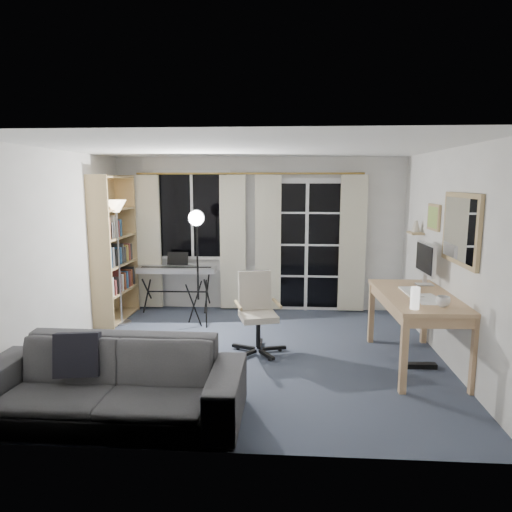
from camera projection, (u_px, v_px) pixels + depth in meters
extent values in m
cube|color=#3C4458|center=(249.00, 355.00, 5.43)|extent=(4.50, 4.00, 0.02)
cube|color=white|center=(193.00, 215.00, 7.20)|extent=(1.20, 0.06, 1.40)
cube|color=black|center=(192.00, 216.00, 7.17)|extent=(1.10, 0.02, 1.30)
cube|color=white|center=(192.00, 216.00, 7.16)|extent=(0.04, 0.03, 1.30)
cube|color=white|center=(306.00, 246.00, 7.16)|extent=(1.32, 0.06, 2.11)
cube|color=black|center=(287.00, 246.00, 7.15)|extent=(0.55, 0.02, 1.95)
cube|color=black|center=(326.00, 247.00, 7.11)|extent=(0.55, 0.02, 1.95)
cube|color=white|center=(306.00, 247.00, 7.12)|extent=(0.05, 0.04, 2.05)
cube|color=white|center=(306.00, 276.00, 7.20)|extent=(1.15, 0.03, 0.03)
cube|color=white|center=(307.00, 245.00, 7.12)|extent=(1.15, 0.03, 0.03)
cube|color=white|center=(307.00, 213.00, 7.04)|extent=(1.15, 0.03, 0.03)
cylinder|color=gold|center=(249.00, 173.00, 6.96)|extent=(3.50, 0.03, 0.03)
cube|color=beige|center=(148.00, 242.00, 7.22)|extent=(0.40, 0.07, 2.10)
cube|color=beige|center=(233.00, 243.00, 7.13)|extent=(0.40, 0.07, 2.10)
cube|color=beige|center=(268.00, 243.00, 7.09)|extent=(0.40, 0.07, 2.10)
cube|color=beige|center=(352.00, 244.00, 7.01)|extent=(0.40, 0.07, 2.10)
cube|color=#A38256|center=(99.00, 254.00, 6.19)|extent=(0.34, 0.05, 2.12)
cube|color=#A38256|center=(126.00, 244.00, 7.13)|extent=(0.34, 0.05, 2.12)
cube|color=#A38256|center=(103.00, 248.00, 6.68)|extent=(0.07, 0.96, 2.12)
cube|color=#A38256|center=(117.00, 316.00, 6.83)|extent=(0.38, 0.97, 0.03)
cube|color=#A38256|center=(116.00, 291.00, 6.76)|extent=(0.38, 0.97, 0.03)
cube|color=#A38256|center=(114.00, 264.00, 6.70)|extent=(0.38, 0.97, 0.03)
cube|color=#A38256|center=(113.00, 237.00, 6.63)|extent=(0.38, 0.97, 0.03)
cube|color=#A38256|center=(111.00, 209.00, 6.56)|extent=(0.38, 0.97, 0.03)
cube|color=#A38256|center=(110.00, 177.00, 6.49)|extent=(0.38, 0.97, 0.03)
cube|color=silver|center=(105.00, 287.00, 6.35)|extent=(0.24, 0.07, 0.27)
cube|color=brown|center=(108.00, 287.00, 6.46)|extent=(0.24, 0.05, 0.22)
cube|color=#3A3A3A|center=(111.00, 285.00, 6.54)|extent=(0.24, 0.05, 0.25)
cube|color=brown|center=(113.00, 281.00, 6.61)|extent=(0.24, 0.05, 0.32)
cube|color=silver|center=(115.00, 283.00, 6.70)|extent=(0.24, 0.07, 0.25)
cube|color=brown|center=(118.00, 281.00, 6.79)|extent=(0.24, 0.05, 0.26)
cube|color=#2F5C8D|center=(120.00, 280.00, 6.88)|extent=(0.24, 0.06, 0.26)
cube|color=brown|center=(123.00, 279.00, 6.97)|extent=(0.24, 0.04, 0.24)
cube|color=brown|center=(125.00, 277.00, 7.04)|extent=(0.24, 0.07, 0.25)
cube|color=#3A3A3A|center=(127.00, 275.00, 7.14)|extent=(0.24, 0.04, 0.28)
cube|color=#2F5C8D|center=(103.00, 258.00, 6.28)|extent=(0.24, 0.05, 0.29)
cube|color=#3A3A3A|center=(106.00, 257.00, 6.36)|extent=(0.24, 0.07, 0.28)
cube|color=#3A3A3A|center=(109.00, 258.00, 6.46)|extent=(0.24, 0.05, 0.25)
cube|color=#2F5C8D|center=(111.00, 257.00, 6.55)|extent=(0.24, 0.04, 0.23)
cube|color=#2F5C8D|center=(114.00, 256.00, 6.62)|extent=(0.24, 0.05, 0.25)
cube|color=#3A3A3A|center=(116.00, 253.00, 6.69)|extent=(0.24, 0.05, 0.29)
cube|color=#3A3A3A|center=(118.00, 254.00, 6.77)|extent=(0.24, 0.06, 0.23)
cube|color=#B29942|center=(120.00, 253.00, 6.86)|extent=(0.24, 0.05, 0.25)
cube|color=brown|center=(123.00, 252.00, 6.95)|extent=(0.24, 0.04, 0.26)
cube|color=#3A3A3A|center=(125.00, 251.00, 7.02)|extent=(0.24, 0.04, 0.25)
cube|color=brown|center=(102.00, 229.00, 6.22)|extent=(0.24, 0.05, 0.30)
cube|color=#3A3A3A|center=(104.00, 231.00, 6.30)|extent=(0.24, 0.04, 0.23)
cube|color=silver|center=(106.00, 227.00, 6.37)|extent=(0.24, 0.04, 0.32)
cube|color=silver|center=(109.00, 227.00, 6.44)|extent=(0.24, 0.05, 0.29)
cube|color=brown|center=(111.00, 229.00, 6.53)|extent=(0.24, 0.04, 0.24)
cube|color=#2F5C8D|center=(114.00, 228.00, 6.60)|extent=(0.24, 0.05, 0.24)
cylinder|color=#B2B2B7|center=(122.00, 323.00, 6.60)|extent=(0.35, 0.35, 0.03)
cylinder|color=#B2B2B7|center=(119.00, 266.00, 6.46)|extent=(0.04, 0.04, 1.65)
cone|color=#FFE5B2|center=(116.00, 206.00, 6.32)|extent=(0.37, 0.37, 0.17)
cylinder|color=black|center=(148.00, 291.00, 7.15)|extent=(0.05, 0.58, 0.53)
cylinder|color=black|center=(148.00, 291.00, 7.15)|extent=(0.05, 0.58, 0.53)
cylinder|color=black|center=(207.00, 292.00, 7.12)|extent=(0.05, 0.58, 0.53)
cylinder|color=black|center=(207.00, 292.00, 7.12)|extent=(0.05, 0.58, 0.53)
cylinder|color=black|center=(177.00, 292.00, 7.13)|extent=(0.93, 0.06, 0.02)
cube|color=silver|center=(177.00, 270.00, 7.07)|extent=(1.22, 0.35, 0.08)
cube|color=white|center=(176.00, 268.00, 7.00)|extent=(1.12, 0.17, 0.01)
cube|color=black|center=(176.00, 267.00, 7.03)|extent=(1.08, 0.11, 0.01)
cube|color=black|center=(178.00, 258.00, 7.14)|extent=(0.33, 0.08, 0.20)
cylinder|color=black|center=(206.00, 305.00, 6.47)|extent=(0.06, 0.26, 0.68)
cylinder|color=black|center=(195.00, 303.00, 6.55)|extent=(0.25, 0.12, 0.68)
cylinder|color=black|center=(194.00, 307.00, 6.36)|extent=(0.21, 0.17, 0.68)
cylinder|color=black|center=(197.00, 259.00, 6.35)|extent=(0.03, 0.03, 1.17)
cylinder|color=silver|center=(196.00, 218.00, 6.21)|extent=(0.24, 0.15, 0.22)
cylinder|color=white|center=(196.00, 218.00, 6.14)|extent=(0.19, 0.05, 0.19)
cube|color=black|center=(274.00, 348.00, 5.51)|extent=(0.29, 0.12, 0.04)
cylinder|color=black|center=(280.00, 349.00, 5.53)|extent=(0.06, 0.06, 0.05)
cube|color=black|center=(260.00, 344.00, 5.67)|extent=(0.06, 0.29, 0.04)
cylinder|color=black|center=(260.00, 343.00, 5.74)|extent=(0.06, 0.06, 0.05)
cube|color=black|center=(243.00, 347.00, 5.55)|extent=(0.29, 0.14, 0.04)
cylinder|color=black|center=(238.00, 347.00, 5.58)|extent=(0.06, 0.06, 0.05)
cube|color=black|center=(247.00, 354.00, 5.33)|extent=(0.22, 0.25, 0.04)
cylinder|color=black|center=(243.00, 357.00, 5.28)|extent=(0.06, 0.06, 0.05)
cube|color=black|center=(267.00, 355.00, 5.30)|extent=(0.20, 0.27, 0.04)
cylinder|color=black|center=(270.00, 358.00, 5.24)|extent=(0.06, 0.06, 0.05)
cylinder|color=black|center=(258.00, 332.00, 5.44)|extent=(0.07, 0.07, 0.36)
cube|color=#BFB5A1|center=(258.00, 316.00, 5.41)|extent=(0.51, 0.51, 0.07)
cube|color=#BFB5A1|center=(255.00, 290.00, 5.55)|extent=(0.41, 0.22, 0.47)
cube|color=black|center=(254.00, 288.00, 5.58)|extent=(0.39, 0.19, 0.44)
cylinder|color=#A38256|center=(238.00, 305.00, 5.35)|extent=(0.14, 0.36, 0.04)
cylinder|color=#A38256|center=(277.00, 303.00, 5.45)|extent=(0.14, 0.36, 0.04)
cube|color=tan|center=(418.00, 296.00, 5.00)|extent=(0.81, 1.54, 0.04)
cube|color=tan|center=(417.00, 303.00, 5.01)|extent=(0.76, 1.50, 0.11)
cube|color=tan|center=(404.00, 356.00, 4.37)|extent=(0.07, 0.07, 0.77)
cube|color=tan|center=(475.00, 356.00, 4.35)|extent=(0.07, 0.07, 0.77)
cube|color=tan|center=(371.00, 313.00, 5.78)|extent=(0.07, 0.07, 0.77)
cube|color=tan|center=(425.00, 313.00, 5.76)|extent=(0.07, 0.07, 0.77)
cube|color=silver|center=(424.00, 285.00, 5.43)|extent=(0.20, 0.14, 0.02)
cube|color=silver|center=(425.00, 273.00, 5.40)|extent=(0.04, 0.03, 0.24)
cube|color=silver|center=(426.00, 258.00, 5.38)|extent=(0.06, 0.59, 0.37)
cube|color=black|center=(424.00, 258.00, 5.38)|extent=(0.03, 0.54, 0.32)
cube|color=white|center=(411.00, 292.00, 5.06)|extent=(0.17, 0.46, 0.02)
cube|color=white|center=(415.00, 299.00, 4.74)|extent=(0.07, 0.11, 0.02)
cube|color=white|center=(427.00, 297.00, 4.84)|extent=(0.29, 0.36, 0.01)
cube|color=white|center=(431.00, 303.00, 4.63)|extent=(0.24, 0.17, 0.00)
cube|color=black|center=(414.00, 300.00, 4.52)|extent=(0.06, 0.05, 0.13)
cylinder|color=white|center=(415.00, 298.00, 4.41)|extent=(0.09, 0.09, 0.22)
cube|color=black|center=(421.00, 366.00, 5.03)|extent=(0.33, 0.10, 0.05)
imported|color=silver|center=(443.00, 300.00, 4.49)|extent=(0.14, 0.11, 0.13)
cube|color=#A38256|center=(461.00, 229.00, 4.69)|extent=(0.04, 0.94, 0.74)
cube|color=white|center=(459.00, 229.00, 4.69)|extent=(0.01, 0.84, 0.64)
cube|color=#A38256|center=(434.00, 217.00, 5.56)|extent=(0.03, 0.42, 0.32)
cube|color=#5FA854|center=(433.00, 217.00, 5.57)|extent=(0.00, 0.36, 0.26)
cube|color=#A38256|center=(415.00, 233.00, 6.10)|extent=(0.16, 0.30, 0.02)
cone|color=#BFB5A1|center=(416.00, 226.00, 6.09)|extent=(0.12, 0.12, 0.15)
imported|color=#313134|center=(109.00, 369.00, 3.90)|extent=(2.29, 0.70, 0.89)
cube|color=black|center=(77.00, 355.00, 4.02)|extent=(0.41, 0.27, 0.40)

